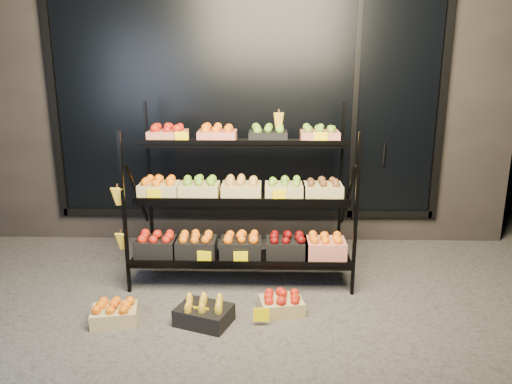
{
  "coord_description": "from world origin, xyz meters",
  "views": [
    {
      "loc": [
        0.25,
        -4.01,
        2.1
      ],
      "look_at": [
        0.14,
        0.55,
        0.87
      ],
      "focal_mm": 35.0,
      "sensor_mm": 36.0,
      "label": 1
    }
  ],
  "objects_px": {
    "display_rack": "(240,198)",
    "floor_crate_left": "(114,312)",
    "floor_crate_midleft": "(204,312)",
    "floor_crate_midright": "(281,303)"
  },
  "relations": [
    {
      "from": "display_rack",
      "to": "floor_crate_left",
      "type": "height_order",
      "value": "display_rack"
    },
    {
      "from": "floor_crate_left",
      "to": "floor_crate_midright",
      "type": "xyz_separation_m",
      "value": [
        1.37,
        0.2,
        -0.0
      ]
    },
    {
      "from": "floor_crate_left",
      "to": "floor_crate_midleft",
      "type": "relative_size",
      "value": 0.81
    },
    {
      "from": "floor_crate_left",
      "to": "floor_crate_midright",
      "type": "distance_m",
      "value": 1.38
    },
    {
      "from": "display_rack",
      "to": "floor_crate_midright",
      "type": "xyz_separation_m",
      "value": [
        0.38,
        -0.77,
        -0.7
      ]
    },
    {
      "from": "floor_crate_midleft",
      "to": "floor_crate_left",
      "type": "bearing_deg",
      "value": -159.16
    },
    {
      "from": "display_rack",
      "to": "floor_crate_midleft",
      "type": "height_order",
      "value": "display_rack"
    },
    {
      "from": "display_rack",
      "to": "floor_crate_midright",
      "type": "distance_m",
      "value": 1.11
    },
    {
      "from": "display_rack",
      "to": "floor_crate_left",
      "type": "relative_size",
      "value": 5.34
    },
    {
      "from": "floor_crate_midright",
      "to": "display_rack",
      "type": "bearing_deg",
      "value": 105.42
    }
  ]
}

